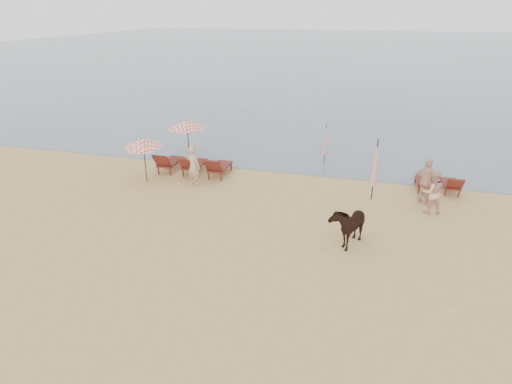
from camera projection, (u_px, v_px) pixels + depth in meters
ground at (206, 301)px, 11.42m from camera, size 120.00×120.00×0.00m
sea at (360, 48)px, 82.17m from camera, size 160.00×140.00×0.06m
lounger_cluster_left at (193, 164)px, 19.94m from camera, size 3.26×1.93×0.72m
lounger_cluster_right at (438, 183)px, 18.00m from camera, size 1.78×1.71×0.60m
umbrella_open_left_a at (187, 124)px, 21.17m from camera, size 1.86×1.86×2.11m
umbrella_open_left_b at (143, 142)px, 18.58m from camera, size 1.65×1.68×2.10m
umbrella_closed_left at (325, 140)px, 21.07m from camera, size 0.24×0.24×2.00m
umbrella_closed_right at (375, 163)px, 16.88m from camera, size 0.31×0.31×2.55m
cow at (349, 224)px, 14.00m from camera, size 1.29×1.83×1.41m
beachgoer_left at (193, 166)px, 18.50m from camera, size 0.76×0.62×1.81m
beachgoer_right_a at (432, 192)px, 16.04m from camera, size 0.97×0.84×1.69m
beachgoer_right_b at (427, 182)px, 16.75m from camera, size 1.19×0.86×1.87m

